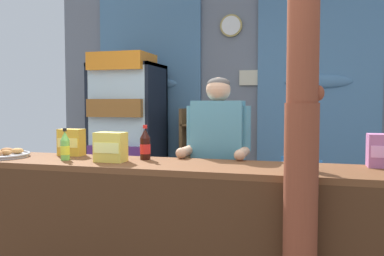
{
  "coord_description": "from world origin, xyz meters",
  "views": [
    {
      "loc": [
        0.88,
        -2.13,
        1.34
      ],
      "look_at": [
        -0.0,
        0.97,
        1.15
      ],
      "focal_mm": 37.98,
      "sensor_mm": 36.0,
      "label": 1
    }
  ],
  "objects_px": {
    "drink_fridge": "(127,128)",
    "plastic_lawn_chair": "(309,197)",
    "soda_bottle_water": "(307,150)",
    "stall_counter": "(169,222)",
    "snack_box_instant_noodle": "(111,147)",
    "timber_post": "(302,114)",
    "soda_bottle_cola": "(145,145)",
    "snack_box_choco_powder": "(71,142)",
    "shopkeeper": "(218,151)",
    "bottle_shelf_rack": "(201,161)",
    "soda_bottle_lime_soda": "(65,147)"
  },
  "relations": [
    {
      "from": "stall_counter",
      "to": "soda_bottle_cola",
      "type": "bearing_deg",
      "value": 137.97
    },
    {
      "from": "soda_bottle_lime_soda",
      "to": "drink_fridge",
      "type": "bearing_deg",
      "value": 102.09
    },
    {
      "from": "drink_fridge",
      "to": "soda_bottle_lime_soda",
      "type": "bearing_deg",
      "value": -77.91
    },
    {
      "from": "soda_bottle_water",
      "to": "soda_bottle_cola",
      "type": "relative_size",
      "value": 1.15
    },
    {
      "from": "timber_post",
      "to": "soda_bottle_water",
      "type": "relative_size",
      "value": 9.43
    },
    {
      "from": "bottle_shelf_rack",
      "to": "shopkeeper",
      "type": "xyz_separation_m",
      "value": [
        0.54,
        -1.57,
        0.3
      ]
    },
    {
      "from": "snack_box_instant_noodle",
      "to": "soda_bottle_cola",
      "type": "bearing_deg",
      "value": 41.07
    },
    {
      "from": "bottle_shelf_rack",
      "to": "soda_bottle_cola",
      "type": "bearing_deg",
      "value": -87.26
    },
    {
      "from": "timber_post",
      "to": "soda_bottle_cola",
      "type": "height_order",
      "value": "timber_post"
    },
    {
      "from": "timber_post",
      "to": "bottle_shelf_rack",
      "type": "xyz_separation_m",
      "value": [
        -1.18,
        2.45,
        -0.62
      ]
    },
    {
      "from": "timber_post",
      "to": "soda_bottle_water",
      "type": "height_order",
      "value": "timber_post"
    },
    {
      "from": "timber_post",
      "to": "snack_box_choco_powder",
      "type": "relative_size",
      "value": 13.16
    },
    {
      "from": "stall_counter",
      "to": "soda_bottle_water",
      "type": "height_order",
      "value": "soda_bottle_water"
    },
    {
      "from": "timber_post",
      "to": "soda_bottle_cola",
      "type": "bearing_deg",
      "value": 155.84
    },
    {
      "from": "snack_box_instant_noodle",
      "to": "stall_counter",
      "type": "bearing_deg",
      "value": -8.76
    },
    {
      "from": "plastic_lawn_chair",
      "to": "snack_box_choco_powder",
      "type": "distance_m",
      "value": 2.16
    },
    {
      "from": "drink_fridge",
      "to": "bottle_shelf_rack",
      "type": "distance_m",
      "value": 0.97
    },
    {
      "from": "plastic_lawn_chair",
      "to": "snack_box_instant_noodle",
      "type": "distance_m",
      "value": 1.95
    },
    {
      "from": "soda_bottle_lime_soda",
      "to": "snack_box_instant_noodle",
      "type": "height_order",
      "value": "soda_bottle_lime_soda"
    },
    {
      "from": "soda_bottle_water",
      "to": "drink_fridge",
      "type": "bearing_deg",
      "value": 137.36
    },
    {
      "from": "drink_fridge",
      "to": "plastic_lawn_chair",
      "type": "height_order",
      "value": "drink_fridge"
    },
    {
      "from": "soda_bottle_water",
      "to": "stall_counter",
      "type": "bearing_deg",
      "value": -176.64
    },
    {
      "from": "soda_bottle_water",
      "to": "soda_bottle_lime_soda",
      "type": "distance_m",
      "value": 1.65
    },
    {
      "from": "drink_fridge",
      "to": "plastic_lawn_chair",
      "type": "distance_m",
      "value": 2.22
    },
    {
      "from": "drink_fridge",
      "to": "snack_box_choco_powder",
      "type": "xyz_separation_m",
      "value": [
        0.3,
        -1.65,
        -0.01
      ]
    },
    {
      "from": "bottle_shelf_rack",
      "to": "shopkeeper",
      "type": "relative_size",
      "value": 0.83
    },
    {
      "from": "stall_counter",
      "to": "snack_box_choco_powder",
      "type": "distance_m",
      "value": 1.05
    },
    {
      "from": "shopkeeper",
      "to": "snack_box_choco_powder",
      "type": "bearing_deg",
      "value": -162.96
    },
    {
      "from": "stall_counter",
      "to": "shopkeeper",
      "type": "relative_size",
      "value": 1.88
    },
    {
      "from": "bottle_shelf_rack",
      "to": "plastic_lawn_chair",
      "type": "bearing_deg",
      "value": -33.13
    },
    {
      "from": "timber_post",
      "to": "shopkeeper",
      "type": "distance_m",
      "value": 1.13
    },
    {
      "from": "soda_bottle_water",
      "to": "soda_bottle_lime_soda",
      "type": "xyz_separation_m",
      "value": [
        -1.65,
        0.0,
        -0.03
      ]
    },
    {
      "from": "stall_counter",
      "to": "snack_box_instant_noodle",
      "type": "height_order",
      "value": "snack_box_instant_noodle"
    },
    {
      "from": "drink_fridge",
      "to": "plastic_lawn_chair",
      "type": "xyz_separation_m",
      "value": [
        2.08,
        -0.55,
        -0.57
      ]
    },
    {
      "from": "bottle_shelf_rack",
      "to": "snack_box_choco_powder",
      "type": "relative_size",
      "value": 6.3
    },
    {
      "from": "snack_box_instant_noodle",
      "to": "bottle_shelf_rack",
      "type": "bearing_deg",
      "value": 87.45
    },
    {
      "from": "timber_post",
      "to": "snack_box_instant_noodle",
      "type": "height_order",
      "value": "timber_post"
    },
    {
      "from": "timber_post",
      "to": "shopkeeper",
      "type": "xyz_separation_m",
      "value": [
        -0.64,
        0.88,
        -0.32
      ]
    },
    {
      "from": "plastic_lawn_chair",
      "to": "shopkeeper",
      "type": "relative_size",
      "value": 0.55
    },
    {
      "from": "drink_fridge",
      "to": "bottle_shelf_rack",
      "type": "bearing_deg",
      "value": 16.86
    },
    {
      "from": "soda_bottle_cola",
      "to": "soda_bottle_water",
      "type": "bearing_deg",
      "value": -9.35
    },
    {
      "from": "drink_fridge",
      "to": "soda_bottle_cola",
      "type": "xyz_separation_m",
      "value": [
        0.94,
        -1.71,
        -0.01
      ]
    },
    {
      "from": "bottle_shelf_rack",
      "to": "soda_bottle_cola",
      "type": "relative_size",
      "value": 5.21
    },
    {
      "from": "stall_counter",
      "to": "snack_box_choco_powder",
      "type": "bearing_deg",
      "value": 162.0
    },
    {
      "from": "stall_counter",
      "to": "soda_bottle_lime_soda",
      "type": "distance_m",
      "value": 0.92
    },
    {
      "from": "timber_post",
      "to": "plastic_lawn_chair",
      "type": "height_order",
      "value": "timber_post"
    },
    {
      "from": "timber_post",
      "to": "snack_box_instant_noodle",
      "type": "relative_size",
      "value": 13.13
    },
    {
      "from": "drink_fridge",
      "to": "soda_bottle_lime_soda",
      "type": "xyz_separation_m",
      "value": [
        0.4,
        -1.89,
        -0.02
      ]
    },
    {
      "from": "timber_post",
      "to": "shopkeeper",
      "type": "bearing_deg",
      "value": 126.06
    },
    {
      "from": "shopkeeper",
      "to": "snack_box_choco_powder",
      "type": "relative_size",
      "value": 7.56
    }
  ]
}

